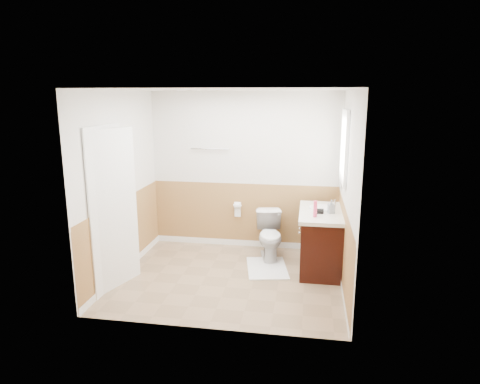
% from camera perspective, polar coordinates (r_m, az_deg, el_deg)
% --- Properties ---
extents(floor, '(3.00, 3.00, 0.00)m').
position_cam_1_polar(floor, '(5.89, -1.38, -11.49)').
color(floor, '#8C7051').
rests_on(floor, ground).
extents(ceiling, '(3.00, 3.00, 0.00)m').
position_cam_1_polar(ceiling, '(5.36, -1.53, 13.64)').
color(ceiling, white).
rests_on(ceiling, floor).
extents(wall_back, '(3.00, 0.00, 3.00)m').
position_cam_1_polar(wall_back, '(6.75, 0.61, 2.83)').
color(wall_back, silver).
rests_on(wall_back, floor).
extents(wall_front, '(3.00, 0.00, 3.00)m').
position_cam_1_polar(wall_front, '(4.26, -4.71, -3.26)').
color(wall_front, silver).
rests_on(wall_front, floor).
extents(wall_left, '(0.00, 3.00, 3.00)m').
position_cam_1_polar(wall_left, '(5.95, -15.80, 0.96)').
color(wall_left, silver).
rests_on(wall_left, floor).
extents(wall_right, '(0.00, 3.00, 3.00)m').
position_cam_1_polar(wall_right, '(5.42, 14.33, -0.09)').
color(wall_right, silver).
rests_on(wall_right, floor).
extents(wainscot_back, '(3.00, 0.00, 3.00)m').
position_cam_1_polar(wainscot_back, '(6.91, 0.58, -3.32)').
color(wainscot_back, '#A67342').
rests_on(wainscot_back, floor).
extents(wainscot_front, '(3.00, 0.00, 3.00)m').
position_cam_1_polar(wainscot_front, '(4.54, -4.50, -12.35)').
color(wainscot_front, '#A67342').
rests_on(wainscot_front, floor).
extents(wainscot_left, '(0.00, 2.60, 2.60)m').
position_cam_1_polar(wainscot_left, '(6.14, -15.27, -5.90)').
color(wainscot_left, '#A67342').
rests_on(wainscot_left, floor).
extents(wainscot_right, '(0.00, 2.60, 2.60)m').
position_cam_1_polar(wainscot_right, '(5.63, 13.78, -7.54)').
color(wainscot_right, '#A67342').
rests_on(wainscot_right, floor).
extents(toilet, '(0.52, 0.75, 0.71)m').
position_cam_1_polar(toilet, '(6.45, 4.07, -5.91)').
color(toilet, silver).
rests_on(toilet, floor).
extents(bath_mat, '(0.69, 0.89, 0.02)m').
position_cam_1_polar(bath_mat, '(6.18, 3.65, -10.18)').
color(bath_mat, white).
rests_on(bath_mat, floor).
extents(vanity_cabinet, '(0.55, 1.10, 0.80)m').
position_cam_1_polar(vanity_cabinet, '(6.15, 10.80, -6.60)').
color(vanity_cabinet, black).
rests_on(vanity_cabinet, floor).
extents(vanity_knob_left, '(0.03, 0.03, 0.03)m').
position_cam_1_polar(vanity_knob_left, '(6.01, 8.00, -5.46)').
color(vanity_knob_left, silver).
rests_on(vanity_knob_left, vanity_cabinet).
extents(vanity_knob_right, '(0.03, 0.03, 0.03)m').
position_cam_1_polar(vanity_knob_right, '(6.20, 8.05, -4.89)').
color(vanity_knob_right, silver).
rests_on(vanity_knob_right, vanity_cabinet).
extents(countertop, '(0.60, 1.15, 0.05)m').
position_cam_1_polar(countertop, '(6.03, 10.87, -2.78)').
color(countertop, silver).
rests_on(countertop, vanity_cabinet).
extents(sink_basin, '(0.36, 0.36, 0.02)m').
position_cam_1_polar(sink_basin, '(6.16, 10.95, -2.10)').
color(sink_basin, white).
rests_on(sink_basin, countertop).
extents(faucet, '(0.02, 0.02, 0.14)m').
position_cam_1_polar(faucet, '(6.16, 12.64, -1.62)').
color(faucet, silver).
rests_on(faucet, countertop).
extents(lotion_bottle, '(0.05, 0.05, 0.22)m').
position_cam_1_polar(lotion_bottle, '(5.70, 10.09, -2.27)').
color(lotion_bottle, '#F03E6B').
rests_on(lotion_bottle, countertop).
extents(soap_dispenser, '(0.10, 0.11, 0.19)m').
position_cam_1_polar(soap_dispenser, '(5.92, 12.19, -1.94)').
color(soap_dispenser, gray).
rests_on(soap_dispenser, countertop).
extents(hair_dryer_body, '(0.14, 0.07, 0.07)m').
position_cam_1_polar(hair_dryer_body, '(5.89, 10.53, -2.53)').
color(hair_dryer_body, black).
rests_on(hair_dryer_body, countertop).
extents(hair_dryer_handle, '(0.03, 0.03, 0.07)m').
position_cam_1_polar(hair_dryer_handle, '(5.92, 10.23, -2.74)').
color(hair_dryer_handle, black).
rests_on(hair_dryer_handle, countertop).
extents(mirror_panel, '(0.02, 0.35, 0.90)m').
position_cam_1_polar(mirror_panel, '(6.44, 13.47, 4.70)').
color(mirror_panel, silver).
rests_on(mirror_panel, wall_right).
extents(window_frame, '(0.04, 0.80, 1.00)m').
position_cam_1_polar(window_frame, '(5.91, 13.84, 5.92)').
color(window_frame, white).
rests_on(window_frame, wall_right).
extents(window_glass, '(0.01, 0.70, 0.90)m').
position_cam_1_polar(window_glass, '(5.91, 14.00, 5.91)').
color(window_glass, white).
rests_on(window_glass, wall_right).
extents(door, '(0.29, 0.78, 2.04)m').
position_cam_1_polar(door, '(5.56, -16.65, -2.34)').
color(door, white).
rests_on(door, wall_left).
extents(door_frame, '(0.02, 0.92, 2.10)m').
position_cam_1_polar(door_frame, '(5.60, -17.36, -2.20)').
color(door_frame, white).
rests_on(door_frame, wall_left).
extents(door_knob, '(0.06, 0.06, 0.06)m').
position_cam_1_polar(door_knob, '(5.85, -14.69, -2.20)').
color(door_knob, silver).
rests_on(door_knob, door).
extents(towel_bar, '(0.62, 0.02, 0.02)m').
position_cam_1_polar(towel_bar, '(6.75, -4.10, 5.81)').
color(towel_bar, silver).
rests_on(towel_bar, wall_back).
extents(tp_holder_bar, '(0.14, 0.02, 0.02)m').
position_cam_1_polar(tp_holder_bar, '(6.81, -0.33, -1.81)').
color(tp_holder_bar, silver).
rests_on(tp_holder_bar, wall_back).
extents(tp_roll, '(0.10, 0.11, 0.11)m').
position_cam_1_polar(tp_roll, '(6.81, -0.33, -1.81)').
color(tp_roll, white).
rests_on(tp_roll, tp_holder_bar).
extents(tp_sheet, '(0.10, 0.01, 0.16)m').
position_cam_1_polar(tp_sheet, '(6.84, -0.33, -2.70)').
color(tp_sheet, white).
rests_on(tp_sheet, tp_roll).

